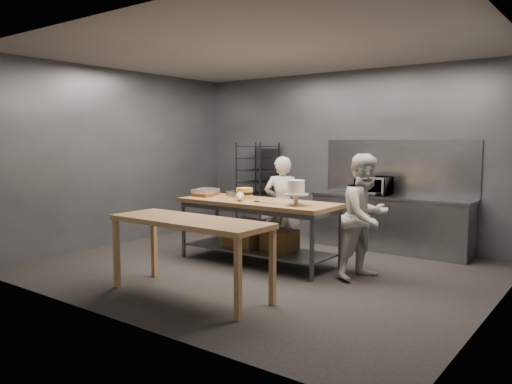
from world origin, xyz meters
The scene contains 16 objects.
ground centered at (0.00, 0.00, 0.00)m, with size 6.00×6.00×0.00m, color black.
back_wall centered at (0.00, 2.50, 1.50)m, with size 6.00×0.04×3.00m, color #4C4F54.
work_table centered at (-0.23, 0.25, 0.57)m, with size 2.40×0.90×0.92m.
near_counter centered at (0.07, -1.48, 0.81)m, with size 2.00×0.70×0.90m.
back_counter centered at (1.00, 2.18, 0.45)m, with size 2.60×0.60×0.90m.
splashback_panel centered at (1.00, 2.48, 1.35)m, with size 2.60×0.02×0.90m, color slate.
speed_rack centered at (-1.61, 2.10, 0.86)m, with size 0.61×0.65×1.75m.
chef_behind centered at (-0.25, 0.92, 0.77)m, with size 0.57×0.37×1.55m, color silver.
chef_right centered at (1.37, 0.42, 0.81)m, with size 0.79×0.61×1.62m, color silver.
microwave centered at (0.71, 2.18, 1.05)m, with size 0.54×0.37×0.30m, color black.
frosted_cake_stand centered at (0.50, 0.12, 1.13)m, with size 0.34×0.34×0.34m.
layer_cake centered at (-0.56, 0.34, 1.00)m, with size 0.25×0.25×0.16m.
cake_pans centered at (-0.81, 0.48, 0.96)m, with size 0.40×0.26×0.07m.
piping_bag centered at (-0.37, 0.00, 0.98)m, with size 0.12×0.12×0.38m, color white.
offset_spatula centered at (-0.05, 0.09, 0.93)m, with size 0.36×0.02×0.02m.
pastry_clamshells centered at (-1.27, 0.26, 0.98)m, with size 0.39×0.43×0.11m.
Camera 1 is at (4.06, -5.54, 1.80)m, focal length 35.00 mm.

